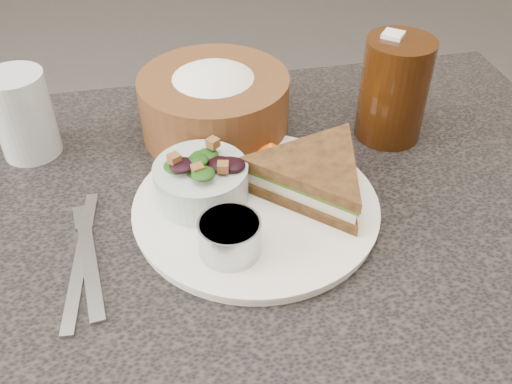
{
  "coord_description": "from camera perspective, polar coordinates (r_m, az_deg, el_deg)",
  "views": [
    {
      "loc": [
        -0.07,
        -0.48,
        1.21
      ],
      "look_at": [
        0.03,
        0.02,
        0.78
      ],
      "focal_mm": 40.0,
      "sensor_mm": 36.0,
      "label": 1
    }
  ],
  "objects": [
    {
      "name": "dressing_ramekin",
      "position": [
        0.6,
        -2.64,
        -4.51
      ],
      "size": [
        0.08,
        0.08,
        0.04
      ],
      "primitive_type": "cylinder",
      "rotation": [
        0.0,
        0.0,
        0.29
      ],
      "color": "#A8ACB2",
      "rests_on": "dinner_plate"
    },
    {
      "name": "bread_basket",
      "position": [
        0.79,
        -4.22,
        9.6
      ],
      "size": [
        0.25,
        0.25,
        0.12
      ],
      "primitive_type": null,
      "rotation": [
        0.0,
        0.0,
        0.26
      ],
      "color": "brown",
      "rests_on": "dining_table"
    },
    {
      "name": "orange_wedge",
      "position": [
        0.73,
        1.5,
        4.06
      ],
      "size": [
        0.09,
        0.09,
        0.03
      ],
      "primitive_type": "cone",
      "rotation": [
        0.0,
        0.0,
        0.58
      ],
      "color": "#FF650B",
      "rests_on": "dinner_plate"
    },
    {
      "name": "sandwich",
      "position": [
        0.68,
        5.86,
        1.63
      ],
      "size": [
        0.26,
        0.26,
        0.05
      ],
      "primitive_type": null,
      "rotation": [
        0.0,
        0.0,
        -0.76
      ],
      "color": "brown",
      "rests_on": "dinner_plate"
    },
    {
      "name": "knife",
      "position": [
        0.65,
        -17.08,
        -6.23
      ],
      "size": [
        0.03,
        0.21,
        0.0
      ],
      "primitive_type": "cube",
      "rotation": [
        0.0,
        0.0,
        -0.1
      ],
      "color": "#A4A4A4",
      "rests_on": "dining_table"
    },
    {
      "name": "cola_glass",
      "position": [
        0.79,
        13.67,
        10.29
      ],
      "size": [
        0.11,
        0.11,
        0.15
      ],
      "primitive_type": null,
      "rotation": [
        0.0,
        0.0,
        0.21
      ],
      "color": "black",
      "rests_on": "dining_table"
    },
    {
      "name": "water_glass",
      "position": [
        0.8,
        -22.26,
        7.16
      ],
      "size": [
        0.1,
        0.1,
        0.12
      ],
      "primitive_type": "cylinder",
      "rotation": [
        0.0,
        0.0,
        -0.41
      ],
      "color": "silver",
      "rests_on": "dining_table"
    },
    {
      "name": "salad_bowl",
      "position": [
        0.67,
        -5.53,
        1.54
      ],
      "size": [
        0.13,
        0.13,
        0.06
      ],
      "primitive_type": null,
      "rotation": [
        0.0,
        0.0,
        0.21
      ],
      "color": "#A5B4AE",
      "rests_on": "dinner_plate"
    },
    {
      "name": "fork",
      "position": [
        0.64,
        -16.27,
        -7.02
      ],
      "size": [
        0.03,
        0.16,
        0.0
      ],
      "primitive_type": "cube",
      "rotation": [
        0.0,
        0.0,
        0.12
      ],
      "color": "#989B9F",
      "rests_on": "dining_table"
    },
    {
      "name": "dinner_plate",
      "position": [
        0.68,
        0.0,
        -1.54
      ],
      "size": [
        0.29,
        0.29,
        0.01
      ],
      "primitive_type": "cylinder",
      "color": "silver",
      "rests_on": "dining_table"
    }
  ]
}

